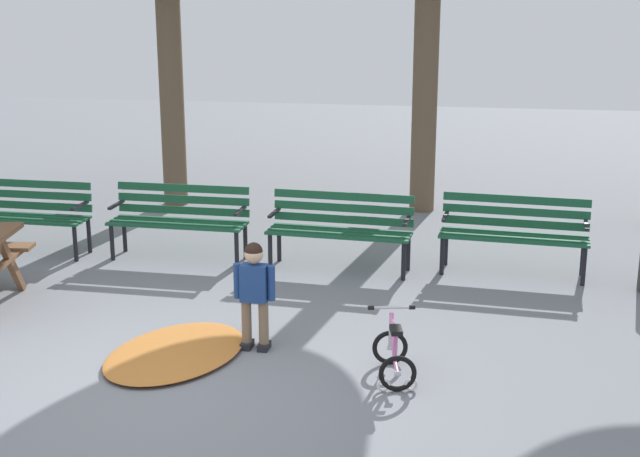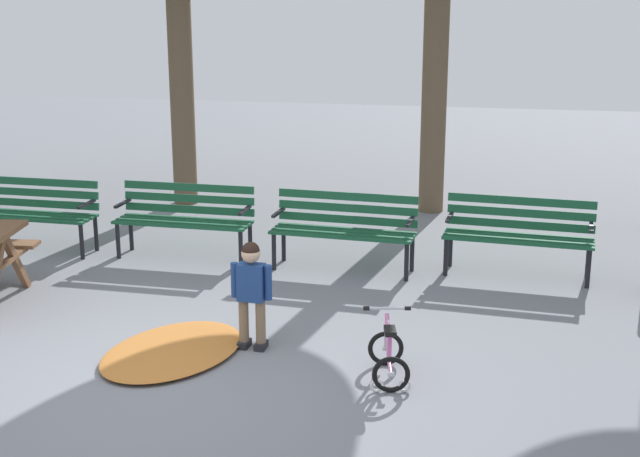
# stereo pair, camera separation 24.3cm
# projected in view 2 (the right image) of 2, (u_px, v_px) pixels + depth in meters

# --- Properties ---
(ground) EXTENTS (36.00, 36.00, 0.00)m
(ground) POSITION_uv_depth(u_px,v_px,m) (155.00, 392.00, 6.90)
(ground) COLOR slate
(park_bench_far_left) EXTENTS (1.61, 0.48, 0.85)m
(park_bench_far_left) POSITION_uv_depth(u_px,v_px,m) (33.00, 208.00, 10.58)
(park_bench_far_left) COLOR #195133
(park_bench_far_left) RESTS_ON ground
(park_bench_left) EXTENTS (1.61, 0.48, 0.85)m
(park_bench_left) POSITION_uv_depth(u_px,v_px,m) (185.00, 214.00, 10.29)
(park_bench_left) COLOR #195133
(park_bench_left) RESTS_ON ground
(park_bench_right) EXTENTS (1.62, 0.55, 0.85)m
(park_bench_right) POSITION_uv_depth(u_px,v_px,m) (345.00, 225.00, 9.83)
(park_bench_right) COLOR #195133
(park_bench_right) RESTS_ON ground
(park_bench_far_right) EXTENTS (1.63, 0.57, 0.85)m
(park_bench_far_right) POSITION_uv_depth(u_px,v_px,m) (519.00, 230.00, 9.62)
(park_bench_far_right) COLOR #195133
(park_bench_far_right) RESTS_ON ground
(child_standing) EXTENTS (0.37, 0.17, 0.97)m
(child_standing) POSITION_uv_depth(u_px,v_px,m) (251.00, 287.00, 7.61)
(child_standing) COLOR #7F664C
(child_standing) RESTS_ON ground
(kids_bicycle) EXTENTS (0.46, 0.61, 0.54)m
(kids_bicycle) POSITION_uv_depth(u_px,v_px,m) (389.00, 355.00, 7.09)
(kids_bicycle) COLOR black
(kids_bicycle) RESTS_ON ground
(leaf_pile) EXTENTS (1.41, 1.70, 0.07)m
(leaf_pile) POSITION_uv_depth(u_px,v_px,m) (173.00, 350.00, 7.62)
(leaf_pile) COLOR #B26B2D
(leaf_pile) RESTS_ON ground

